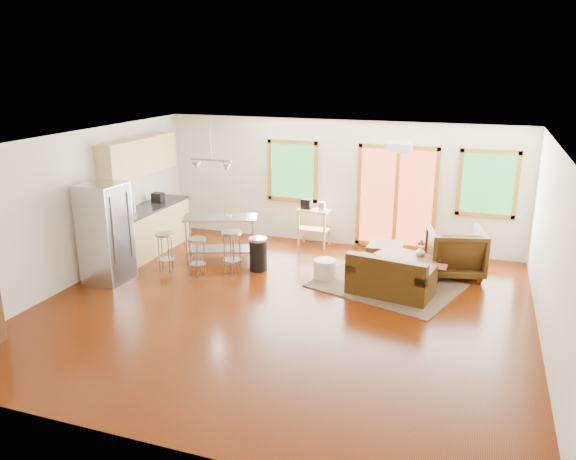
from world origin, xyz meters
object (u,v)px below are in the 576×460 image
(armchair, at_px, (455,249))
(kitchen_cart, at_px, (313,214))
(rug, at_px, (386,285))
(loveseat, at_px, (390,279))
(refrigerator, at_px, (106,233))
(coffee_table, at_px, (408,259))
(island, at_px, (221,230))
(ottoman, at_px, (385,255))

(armchair, xyz_separation_m, kitchen_cart, (-2.90, 0.79, 0.19))
(rug, bearing_deg, kitchen_cart, 136.98)
(loveseat, height_order, armchair, armchair)
(armchair, relative_size, refrigerator, 0.56)
(rug, xyz_separation_m, armchair, (1.06, 0.93, 0.48))
(loveseat, distance_m, armchair, 1.61)
(armchair, bearing_deg, coffee_table, 15.29)
(coffee_table, relative_size, island, 0.82)
(ottoman, relative_size, island, 0.42)
(armchair, bearing_deg, ottoman, -18.37)
(armchair, relative_size, island, 0.65)
(loveseat, height_order, ottoman, loveseat)
(island, bearing_deg, ottoman, 13.94)
(armchair, relative_size, ottoman, 1.54)
(coffee_table, xyz_separation_m, island, (-3.53, -0.23, 0.24))
(armchair, relative_size, kitchen_cart, 0.98)
(coffee_table, bearing_deg, armchair, 29.61)
(rug, relative_size, coffee_table, 1.88)
(coffee_table, xyz_separation_m, kitchen_cart, (-2.12, 1.23, 0.31))
(rug, bearing_deg, coffee_table, 60.21)
(rug, relative_size, refrigerator, 1.32)
(rug, relative_size, island, 1.54)
(coffee_table, relative_size, refrigerator, 0.70)
(rug, distance_m, ottoman, 1.06)
(armchair, distance_m, island, 4.36)
(coffee_table, bearing_deg, kitchen_cart, 149.89)
(ottoman, height_order, refrigerator, refrigerator)
(coffee_table, xyz_separation_m, refrigerator, (-4.94, -1.83, 0.51))
(island, bearing_deg, rug, -4.59)
(rug, bearing_deg, island, 175.41)
(armchair, xyz_separation_m, ottoman, (-1.26, 0.09, -0.28))
(ottoman, xyz_separation_m, island, (-3.05, -0.76, 0.39))
(armchair, xyz_separation_m, island, (-4.31, -0.67, 0.12))
(ottoman, height_order, kitchen_cart, kitchen_cart)
(armchair, height_order, kitchen_cart, kitchen_cart)
(ottoman, bearing_deg, kitchen_cart, 156.94)
(ottoman, bearing_deg, refrigerator, -152.04)
(loveseat, bearing_deg, coffee_table, 88.92)
(armchair, bearing_deg, rug, 27.02)
(loveseat, xyz_separation_m, kitchen_cart, (-1.96, 2.08, 0.40))
(loveseat, bearing_deg, ottoman, 112.78)
(ottoman, height_order, island, island)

